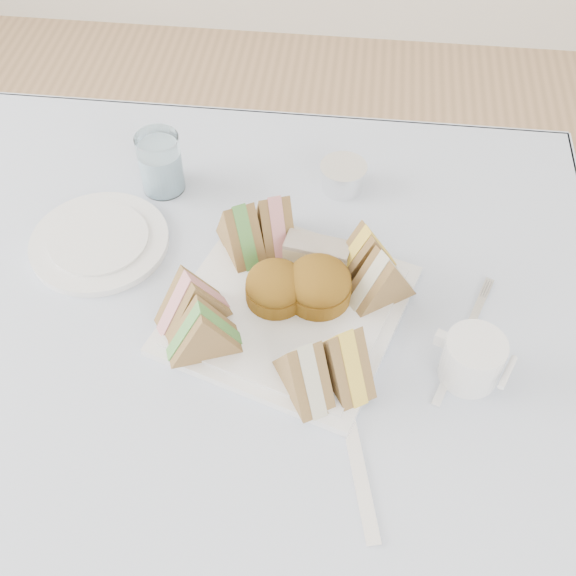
# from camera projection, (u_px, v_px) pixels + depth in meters

# --- Properties ---
(floor) EXTENTS (4.00, 4.00, 0.00)m
(floor) POSITION_uv_depth(u_px,v_px,m) (237.00, 566.00, 1.47)
(floor) COLOR #9E7751
(floor) RESTS_ON ground
(table) EXTENTS (0.90, 0.90, 0.74)m
(table) POSITION_uv_depth(u_px,v_px,m) (225.00, 489.00, 1.18)
(table) COLOR brown
(table) RESTS_ON floor
(tablecloth) EXTENTS (1.02, 1.02, 0.01)m
(tablecloth) POSITION_uv_depth(u_px,v_px,m) (205.00, 363.00, 0.90)
(tablecloth) COLOR silver
(tablecloth) RESTS_ON table
(serving_plate) EXTENTS (0.35, 0.35, 0.01)m
(serving_plate) POSITION_uv_depth(u_px,v_px,m) (288.00, 310.00, 0.94)
(serving_plate) COLOR silver
(serving_plate) RESTS_ON tablecloth
(sandwich_fl_a) EXTENTS (0.10, 0.09, 0.08)m
(sandwich_fl_a) POSITION_uv_depth(u_px,v_px,m) (191.00, 297.00, 0.89)
(sandwich_fl_a) COLOR #9D7246
(sandwich_fl_a) RESTS_ON serving_plate
(sandwich_fl_b) EXTENTS (0.10, 0.07, 0.08)m
(sandwich_fl_b) POSITION_uv_depth(u_px,v_px,m) (202.00, 328.00, 0.86)
(sandwich_fl_b) COLOR #9D7246
(sandwich_fl_b) RESTS_ON serving_plate
(sandwich_fr_a) EXTENTS (0.09, 0.10, 0.08)m
(sandwich_fr_a) POSITION_uv_depth(u_px,v_px,m) (343.00, 353.00, 0.84)
(sandwich_fr_a) COLOR #9D7246
(sandwich_fr_a) RESTS_ON serving_plate
(sandwich_fr_b) EXTENTS (0.08, 0.10, 0.08)m
(sandwich_fr_b) POSITION_uv_depth(u_px,v_px,m) (304.00, 366.00, 0.83)
(sandwich_fr_b) COLOR #9D7246
(sandwich_fr_b) RESTS_ON serving_plate
(sandwich_bl_a) EXTENTS (0.08, 0.10, 0.08)m
(sandwich_bl_a) POSITION_uv_depth(u_px,v_px,m) (240.00, 228.00, 0.97)
(sandwich_bl_a) COLOR #9D7246
(sandwich_bl_a) RESTS_ON serving_plate
(sandwich_bl_b) EXTENTS (0.07, 0.10, 0.08)m
(sandwich_bl_b) POSITION_uv_depth(u_px,v_px,m) (275.00, 219.00, 0.98)
(sandwich_bl_b) COLOR #9D7246
(sandwich_bl_b) RESTS_ON serving_plate
(sandwich_br_a) EXTENTS (0.10, 0.09, 0.08)m
(sandwich_br_a) POSITION_uv_depth(u_px,v_px,m) (382.00, 276.00, 0.91)
(sandwich_br_a) COLOR #9D7246
(sandwich_br_a) RESTS_ON serving_plate
(sandwich_br_b) EXTENTS (0.10, 0.08, 0.08)m
(sandwich_br_b) POSITION_uv_depth(u_px,v_px,m) (366.00, 250.00, 0.94)
(sandwich_br_b) COLOR #9D7246
(sandwich_br_b) RESTS_ON serving_plate
(scone_left) EXTENTS (0.10, 0.10, 0.05)m
(scone_left) POSITION_uv_depth(u_px,v_px,m) (276.00, 286.00, 0.92)
(scone_left) COLOR brown
(scone_left) RESTS_ON serving_plate
(scone_right) EXTENTS (0.10, 0.10, 0.06)m
(scone_right) POSITION_uv_depth(u_px,v_px,m) (319.00, 284.00, 0.92)
(scone_right) COLOR brown
(scone_right) RESTS_ON serving_plate
(pastry_slice) EXTENTS (0.09, 0.05, 0.04)m
(pastry_slice) POSITION_uv_depth(u_px,v_px,m) (317.00, 254.00, 0.97)
(pastry_slice) COLOR tan
(pastry_slice) RESTS_ON serving_plate
(side_plate) EXTENTS (0.23, 0.23, 0.01)m
(side_plate) POSITION_uv_depth(u_px,v_px,m) (99.00, 242.00, 1.02)
(side_plate) COLOR silver
(side_plate) RESTS_ON tablecloth
(water_glass) EXTENTS (0.07, 0.07, 0.09)m
(water_glass) POSITION_uv_depth(u_px,v_px,m) (160.00, 163.00, 1.06)
(water_glass) COLOR white
(water_glass) RESTS_ON tablecloth
(tea_strainer) EXTENTS (0.08, 0.08, 0.04)m
(tea_strainer) POSITION_uv_depth(u_px,v_px,m) (343.00, 178.00, 1.08)
(tea_strainer) COLOR white
(tea_strainer) RESTS_ON tablecloth
(knife) EXTENTS (0.06, 0.20, 0.00)m
(knife) POSITION_uv_depth(u_px,v_px,m) (356.00, 457.00, 0.81)
(knife) COLOR white
(knife) RESTS_ON tablecloth
(fork) EXTENTS (0.07, 0.18, 0.00)m
(fork) POSITION_uv_depth(u_px,v_px,m) (460.00, 349.00, 0.90)
(fork) COLOR white
(fork) RESTS_ON tablecloth
(creamer_jug) EXTENTS (0.10, 0.10, 0.06)m
(creamer_jug) POSITION_uv_depth(u_px,v_px,m) (472.00, 359.00, 0.86)
(creamer_jug) COLOR silver
(creamer_jug) RESTS_ON tablecloth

